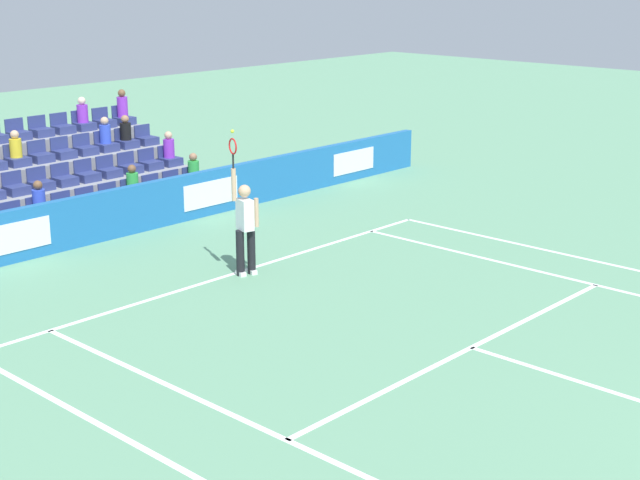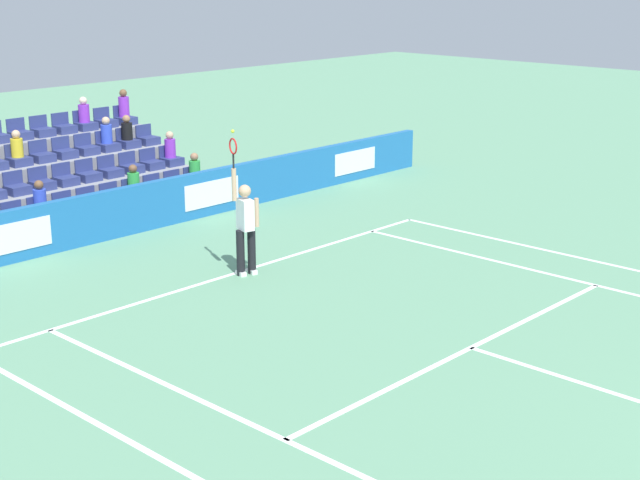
% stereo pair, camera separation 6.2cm
% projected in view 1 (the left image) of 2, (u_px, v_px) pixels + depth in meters
% --- Properties ---
extents(line_baseline, '(10.97, 0.10, 0.01)m').
position_uv_depth(line_baseline, '(236.00, 273.00, 18.48)').
color(line_baseline, white).
rests_on(line_baseline, ground).
extents(line_service, '(8.23, 0.10, 0.01)m').
position_uv_depth(line_service, '(471.00, 347.00, 14.89)').
color(line_service, white).
rests_on(line_service, ground).
extents(line_singles_sideline_left, '(0.10, 11.89, 0.01)m').
position_uv_depth(line_singles_sideline_left, '(313.00, 452.00, 11.70)').
color(line_singles_sideline_left, white).
rests_on(line_singles_sideline_left, ground).
extents(line_singles_sideline_right, '(0.10, 11.89, 0.01)m').
position_uv_depth(line_singles_sideline_right, '(618.00, 290.00, 17.49)').
color(line_singles_sideline_right, white).
rests_on(line_singles_sideline_right, ground).
extents(line_centre_mark, '(0.10, 0.20, 0.01)m').
position_uv_depth(line_centre_mark, '(239.00, 274.00, 18.41)').
color(line_centre_mark, white).
rests_on(line_centre_mark, ground).
extents(sponsor_barrier, '(20.77, 0.22, 1.08)m').
position_uv_depth(sponsor_barrier, '(118.00, 213.00, 20.81)').
color(sponsor_barrier, '#1E66AD').
rests_on(sponsor_barrier, ground).
extents(tennis_player, '(0.51, 0.42, 2.85)m').
position_uv_depth(tennis_player, '(245.00, 225.00, 18.13)').
color(tennis_player, black).
rests_on(tennis_player, ground).
extents(stadium_stand, '(6.82, 3.80, 2.62)m').
position_uv_depth(stadium_stand, '(45.00, 186.00, 22.70)').
color(stadium_stand, gray).
rests_on(stadium_stand, ground).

